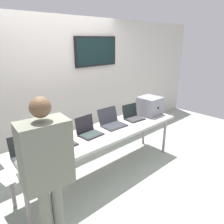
{
  "coord_description": "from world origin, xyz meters",
  "views": [
    {
      "loc": [
        -1.92,
        -2.27,
        2.07
      ],
      "look_at": [
        0.18,
        -0.01,
        1.02
      ],
      "focal_mm": 34.37,
      "sensor_mm": 36.0,
      "label": 1
    }
  ],
  "objects": [
    {
      "name": "laptop_station_3",
      "position": [
        0.28,
        0.1,
        0.8
      ],
      "size": [
        0.39,
        0.36,
        0.27
      ],
      "color": "#34363D",
      "rests_on": "workbench"
    },
    {
      "name": "person",
      "position": [
        -1.21,
        -0.62,
        0.98
      ],
      "size": [
        0.49,
        0.63,
        1.63
      ],
      "color": "slate",
      "rests_on": "ground"
    },
    {
      "name": "laptop_station_2",
      "position": [
        -0.21,
        0.08,
        0.8
      ],
      "size": [
        0.33,
        0.31,
        0.26
      ],
      "color": "#252228",
      "rests_on": "workbench"
    },
    {
      "name": "workbench",
      "position": [
        0.0,
        0.0,
        0.69
      ],
      "size": [
        2.82,
        0.7,
        0.74
      ],
      "color": "#AAA79F",
      "rests_on": "ground"
    },
    {
      "name": "laptop_station_0",
      "position": [
        -1.15,
        0.07,
        0.79
      ],
      "size": [
        0.33,
        0.34,
        0.25
      ],
      "color": "#222726",
      "rests_on": "workbench"
    },
    {
      "name": "back_wall",
      "position": [
        0.02,
        1.13,
        1.25
      ],
      "size": [
        8.0,
        0.11,
        2.46
      ],
      "color": "beige",
      "rests_on": "ground"
    },
    {
      "name": "laptop_station_1",
      "position": [
        -0.69,
        0.09,
        0.8
      ],
      "size": [
        0.37,
        0.32,
        0.28
      ],
      "color": "#25202A",
      "rests_on": "workbench"
    },
    {
      "name": "ground",
      "position": [
        0.0,
        0.0,
        -0.02
      ],
      "size": [
        8.0,
        8.0,
        0.04
      ],
      "primitive_type": "cube",
      "color": "#9EA89C"
    },
    {
      "name": "laptop_station_4",
      "position": [
        0.76,
        0.07,
        0.79
      ],
      "size": [
        0.34,
        0.32,
        0.25
      ],
      "color": "#1E2727",
      "rests_on": "workbench"
    },
    {
      "name": "paper_sheet",
      "position": [
        -1.42,
        -0.17,
        0.74
      ],
      "size": [
        0.26,
        0.33,
        0.0
      ],
      "color": "white",
      "rests_on": "workbench"
    },
    {
      "name": "equipment_box",
      "position": [
        1.18,
        0.03,
        0.9
      ],
      "size": [
        0.37,
        0.38,
        0.33
      ],
      "color": "gray",
      "rests_on": "workbench"
    },
    {
      "name": "coffee_mug",
      "position": [
        -0.73,
        -0.25,
        0.78
      ],
      "size": [
        0.08,
        0.08,
        0.08
      ],
      "color": "#33549A",
      "rests_on": "workbench"
    }
  ]
}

